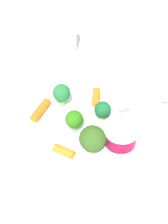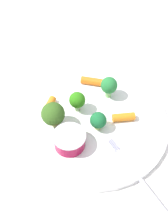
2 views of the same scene
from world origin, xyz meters
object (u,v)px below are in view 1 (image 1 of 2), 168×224
(carrot_stick_0, at_px, (96,97))
(carrot_stick_1, at_px, (41,110))
(broccoli_floret_0, at_px, (74,120))
(fork, at_px, (158,102))
(carrot_stick_2, at_px, (64,151))
(plate, at_px, (90,123))
(drinking_glass, at_px, (63,34))
(broccoli_floret_2, at_px, (92,139))
(broccoli_floret_3, at_px, (62,93))
(broccoli_floret_1, at_px, (103,110))
(sauce_cup, at_px, (121,136))

(carrot_stick_0, height_order, carrot_stick_1, same)
(broccoli_floret_0, distance_m, carrot_stick_1, 0.09)
(carrot_stick_1, height_order, fork, carrot_stick_1)
(broccoli_floret_0, relative_size, carrot_stick_2, 1.22)
(plate, bearing_deg, carrot_stick_1, 85.57)
(carrot_stick_1, relative_size, drinking_glass, 0.59)
(carrot_stick_0, bearing_deg, plate, 174.91)
(fork, bearing_deg, broccoli_floret_2, 141.10)
(broccoli_floret_0, xyz_separation_m, carrot_stick_2, (-0.06, 0.01, -0.02))
(broccoli_floret_3, xyz_separation_m, carrot_stick_0, (0.03, -0.07, -0.02))
(broccoli_floret_1, bearing_deg, broccoli_floret_3, 71.27)
(carrot_stick_2, xyz_separation_m, fork, (0.17, -0.18, -0.01))
(broccoli_floret_3, bearing_deg, carrot_stick_2, -167.90)
(sauce_cup, xyz_separation_m, carrot_stick_2, (-0.04, 0.10, -0.01))
(broccoli_floret_3, bearing_deg, plate, -121.14)
(broccoli_floret_3, bearing_deg, carrot_stick_1, 128.16)
(broccoli_floret_1, bearing_deg, broccoli_floret_2, 173.45)
(broccoli_floret_3, relative_size, drinking_glass, 0.52)
(broccoli_floret_2, xyz_separation_m, fork, (0.15, -0.12, -0.03))
(sauce_cup, height_order, broccoli_floret_0, broccoli_floret_0)
(drinking_glass, bearing_deg, fork, -128.80)
(broccoli_floret_0, xyz_separation_m, carrot_stick_0, (0.10, -0.03, -0.02))
(fork, bearing_deg, carrot_stick_2, 133.54)
(broccoli_floret_1, xyz_separation_m, fork, (0.06, -0.11, -0.02))
(broccoli_floret_1, relative_size, fork, 0.24)
(broccoli_floret_1, bearing_deg, plate, 110.20)
(sauce_cup, relative_size, fork, 0.36)
(broccoli_floret_3, height_order, drinking_glass, drinking_glass)
(broccoli_floret_2, distance_m, carrot_stick_2, 0.06)
(broccoli_floret_2, xyz_separation_m, broccoli_floret_3, (0.12, 0.08, -0.00))
(sauce_cup, xyz_separation_m, fork, (0.12, -0.08, -0.01))
(broccoli_floret_0, xyz_separation_m, broccoli_floret_3, (0.07, 0.04, 0.00))
(carrot_stick_2, bearing_deg, sauce_cup, -66.42)
(carrot_stick_1, bearing_deg, broccoli_floret_3, -51.84)
(broccoli_floret_0, height_order, fork, broccoli_floret_0)
(broccoli_floret_0, relative_size, fork, 0.28)
(carrot_stick_2, bearing_deg, broccoli_floret_0, -9.17)
(broccoli_floret_2, bearing_deg, carrot_stick_0, 3.26)
(carrot_stick_0, distance_m, fork, 0.13)
(sauce_cup, distance_m, broccoli_floret_3, 0.16)
(broccoli_floret_1, relative_size, carrot_stick_1, 0.70)
(carrot_stick_1, relative_size, carrot_stick_2, 1.50)
(broccoli_floret_2, distance_m, fork, 0.20)
(broccoli_floret_0, height_order, carrot_stick_0, broccoli_floret_0)
(broccoli_floret_1, xyz_separation_m, drinking_glass, (0.26, 0.13, 0.01))
(broccoli_floret_2, height_order, carrot_stick_1, broccoli_floret_2)
(carrot_stick_2, distance_m, drinking_glass, 0.37)
(broccoli_floret_0, bearing_deg, carrot_stick_2, 170.83)
(broccoli_floret_1, height_order, broccoli_floret_2, broccoli_floret_2)
(plate, xyz_separation_m, broccoli_floret_0, (-0.03, 0.03, 0.04))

